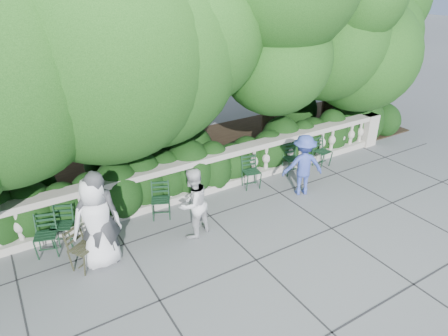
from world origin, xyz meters
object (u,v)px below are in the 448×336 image
chair_d (253,190)px  person_older_blue (303,165)px  person_businessman (97,223)px  chair_weathered (92,270)px  person_woman_grey (99,219)px  chair_b (49,259)px  chair_c (162,221)px  chair_a (64,248)px  person_casual_man (193,203)px  chair_e (293,176)px  chair_f (325,168)px

chair_d → person_older_blue: 1.41m
chair_d → person_businessman: 4.22m
chair_weathered → person_woman_grey: bearing=-14.2°
chair_b → chair_c: (2.39, 0.06, 0.00)m
chair_a → person_casual_man: person_casual_man is taller
chair_d → chair_weathered: size_ratio=1.00×
chair_e → person_woman_grey: person_woman_grey is taller
chair_c → person_older_blue: size_ratio=0.55×
chair_d → chair_f: same height
chair_c → person_businessman: size_ratio=0.46×
chair_a → chair_b: (-0.31, -0.19, 0.00)m
chair_weathered → person_businessman: (0.25, 0.10, 0.91)m
chair_b → person_businessman: bearing=-19.8°
person_businessman → chair_c: bearing=-150.9°
chair_c → chair_weathered: bearing=-130.6°
chair_f → person_woman_grey: 6.57m
chair_f → chair_c: bearing=175.3°
chair_a → chair_weathered: (0.32, -0.95, 0.00)m
chair_b → chair_d: bearing=19.0°
chair_f → person_older_blue: size_ratio=0.55×
person_businessman → person_woman_grey: bearing=171.0°
chair_a → chair_f: same height
chair_b → person_older_blue: size_ratio=0.55×
person_casual_man → chair_f: bearing=170.9°
person_businessman → person_older_blue: 4.98m
person_casual_man → chair_weathered: bearing=-19.6°
chair_b → person_casual_man: size_ratio=0.55×
person_businessman → person_woman_grey: 0.08m
chair_weathered → person_older_blue: person_older_blue is taller
chair_c → person_businessman: bearing=-130.1°
chair_f → chair_weathered: bearing=-177.8°
chair_d → person_casual_man: person_casual_man is taller
chair_d → chair_f: size_ratio=1.00×
person_businessman → person_casual_man: (1.89, -0.10, -0.15)m
chair_b → person_older_blue: 5.93m
chair_c → chair_d: bearing=25.8°
chair_d → chair_e: size_ratio=1.00×
chair_c → chair_e: bearing=26.2°
chair_c → person_woman_grey: size_ratio=0.43×
chair_d → person_woman_grey: bearing=-156.9°
person_businessman → person_casual_man: size_ratio=1.20×
person_businessman → person_woman_grey: person_woman_grey is taller
chair_a → person_casual_man: 2.74m
chair_f → person_businessman: person_businessman is taller
chair_b → person_older_blue: bearing=11.6°
person_woman_grey → chair_weathered: bearing=25.9°
chair_b → person_casual_man: person_casual_man is taller
chair_e → person_businessman: bearing=-158.9°
chair_e → chair_b: bearing=-166.2°
chair_weathered → chair_b: bearing=98.1°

